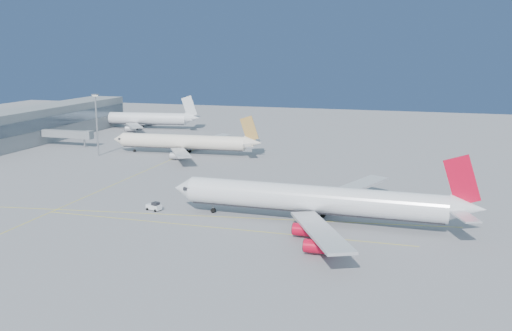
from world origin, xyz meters
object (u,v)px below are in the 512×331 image
airliner_etihad (186,142)px  airliner_third (139,118)px  pushback_tug (154,206)px  airliner_virgin (319,200)px  light_mast (97,120)px

airliner_etihad → airliner_third: bearing=127.0°
pushback_tug → airliner_virgin: bearing=18.8°
airliner_virgin → airliner_third: bearing=132.8°
airliner_virgin → light_mast: 114.45m
airliner_virgin → pushback_tug: bearing=-176.6°
airliner_virgin → pushback_tug: 42.46m
airliner_etihad → pushback_tug: bearing=-76.6°
airliner_etihad → airliner_third: (-51.84, 59.42, 0.41)m
airliner_virgin → pushback_tug: size_ratio=17.31×
airliner_virgin → airliner_third: size_ratio=1.16×
airliner_virgin → pushback_tug: (-42.18, -1.69, -4.53)m
airliner_third → airliner_etihad: bearing=-56.9°
light_mast → pushback_tug: bearing=-48.7°
pushback_tug → light_mast: light_mast is taller
airliner_etihad → light_mast: bearing=-162.6°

